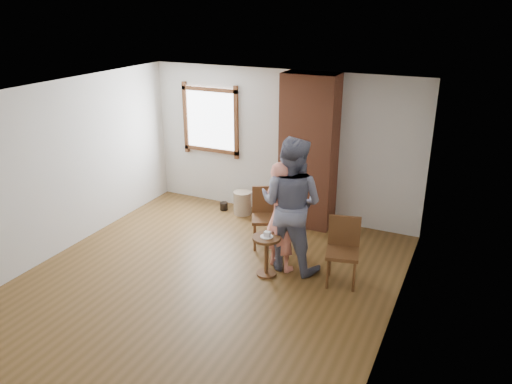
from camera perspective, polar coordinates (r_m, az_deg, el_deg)
ground at (r=7.07m, az=-5.96°, el=-10.35°), size 5.50×5.50×0.00m
room_shell at (r=6.84m, az=-4.34°, el=5.23°), size 5.04×5.52×2.62m
brick_chimney at (r=8.39m, az=6.04°, el=4.57°), size 0.90×0.50×2.60m
stoneware_crock at (r=9.11m, az=-1.55°, el=-1.23°), size 0.34×0.34×0.42m
dark_pot at (r=9.33m, az=-3.70°, el=-1.62°), size 0.20×0.20×0.15m
dining_chair_left at (r=7.87m, az=1.15°, el=-2.45°), size 0.58×0.58×0.94m
dining_chair_right at (r=6.95m, az=9.92°, el=-6.20°), size 0.52×0.52×0.93m
side_table at (r=7.05m, az=1.20°, el=-6.57°), size 0.40×0.40×0.60m
cake_plate at (r=6.95m, az=1.22°, el=-5.10°), size 0.18×0.18×0.01m
cake_slice at (r=6.94m, az=1.29°, el=-4.86°), size 0.08×0.07×0.06m
man at (r=7.03m, az=4.03°, el=-1.43°), size 1.01×0.82×1.97m
person_pink at (r=7.07m, az=2.92°, el=-2.77°), size 0.69×0.57×1.63m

